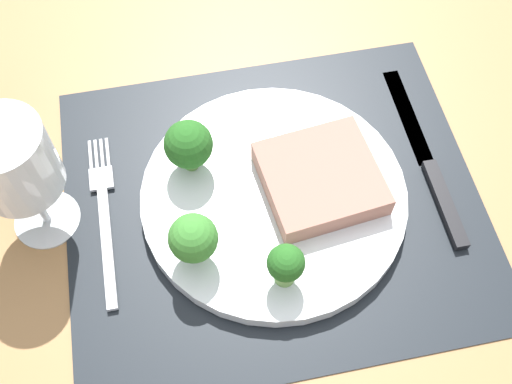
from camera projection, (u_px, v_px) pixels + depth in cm
name	position (u px, v px, depth cm)	size (l,w,h in cm)	color
ground_plane	(273.00, 209.00, 64.28)	(140.00, 110.00, 3.00)	#996D42
placemat	(273.00, 201.00, 62.85)	(41.58, 35.91, 0.30)	black
plate	(274.00, 196.00, 62.03)	(26.47, 26.47, 1.60)	silver
steak	(321.00, 179.00, 60.65)	(10.92, 10.59, 2.49)	#9E6B5B
broccoli_near_fork	(193.00, 239.00, 54.70)	(4.50, 4.50, 6.06)	#5B8942
broccoli_center	(286.00, 265.00, 54.14)	(3.42, 3.42, 5.16)	#6B994C
broccoli_back_left	(189.00, 145.00, 59.73)	(4.80, 4.80, 6.18)	#5B8942
fork	(105.00, 216.00, 61.56)	(2.40, 19.20, 0.50)	silver
knife	(430.00, 167.00, 64.35)	(1.80, 23.00, 0.80)	black
wine_glass	(14.00, 166.00, 53.20)	(7.51, 7.51, 14.53)	silver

